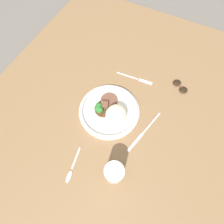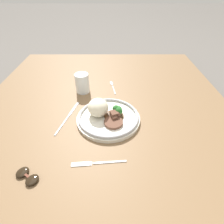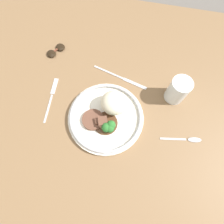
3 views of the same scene
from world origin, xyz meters
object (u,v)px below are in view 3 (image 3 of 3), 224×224
object	(u,v)px
plate	(107,115)
spoon	(189,140)
knife	(122,78)
fork	(52,95)
juice_glass	(177,91)
sunglasses	(56,50)

from	to	relation	value
plate	spoon	bearing A→B (deg)	-4.49
plate	knife	bearing A→B (deg)	83.10
plate	spoon	world-z (taller)	plate
fork	knife	bearing A→B (deg)	-66.80
juice_glass	fork	bearing A→B (deg)	-168.53
plate	knife	distance (m)	0.18
knife	sunglasses	world-z (taller)	sunglasses
plate	spoon	distance (m)	0.30
spoon	sunglasses	distance (m)	0.64
fork	sunglasses	distance (m)	0.21
sunglasses	juice_glass	bearing A→B (deg)	21.11
spoon	plate	bearing A→B (deg)	165.71
juice_glass	spoon	world-z (taller)	juice_glass
plate	knife	xyz separation A→B (m)	(0.02, 0.17, -0.02)
spoon	knife	bearing A→B (deg)	135.09
juice_glass	knife	bearing A→B (deg)	169.48
fork	knife	world-z (taller)	same
juice_glass	sunglasses	world-z (taller)	juice_glass
fork	knife	xyz separation A→B (m)	(0.25, 0.13, 0.00)
sunglasses	plate	bearing A→B (deg)	-7.79
knife	sunglasses	xyz separation A→B (m)	(-0.30, 0.07, 0.01)
plate	juice_glass	xyz separation A→B (m)	(0.23, 0.13, 0.02)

